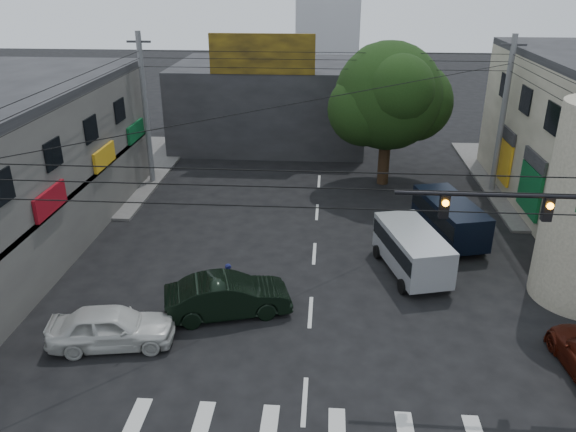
# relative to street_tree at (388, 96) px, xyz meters

# --- Properties ---
(ground) EXTENTS (160.00, 160.00, 0.00)m
(ground) POSITION_rel_street_tree_xyz_m (-4.00, -17.00, -5.47)
(ground) COLOR black
(ground) RESTS_ON ground
(sidewalk_far_left) EXTENTS (16.00, 16.00, 0.15)m
(sidewalk_far_left) POSITION_rel_street_tree_xyz_m (-22.00, 1.00, -5.40)
(sidewalk_far_left) COLOR #514F4C
(sidewalk_far_left) RESTS_ON ground
(building_far) EXTENTS (14.00, 10.00, 6.00)m
(building_far) POSITION_rel_street_tree_xyz_m (-8.00, 9.00, -2.47)
(building_far) COLOR #232326
(building_far) RESTS_ON ground
(billboard) EXTENTS (7.00, 0.30, 2.60)m
(billboard) POSITION_rel_street_tree_xyz_m (-8.00, 4.10, 1.83)
(billboard) COLOR olive
(billboard) RESTS_ON building_far
(street_tree) EXTENTS (6.40, 6.40, 8.70)m
(street_tree) POSITION_rel_street_tree_xyz_m (0.00, 0.00, 0.00)
(street_tree) COLOR black
(street_tree) RESTS_ON ground
(traffic_gantry) EXTENTS (7.10, 0.35, 7.20)m
(traffic_gantry) POSITION_rel_street_tree_xyz_m (3.82, -18.00, -0.64)
(traffic_gantry) COLOR black
(traffic_gantry) RESTS_ON ground
(utility_pole_far_left) EXTENTS (0.32, 0.32, 9.20)m
(utility_pole_far_left) POSITION_rel_street_tree_xyz_m (-14.50, -1.00, -0.87)
(utility_pole_far_left) COLOR #59595B
(utility_pole_far_left) RESTS_ON ground
(utility_pole_far_right) EXTENTS (0.32, 0.32, 9.20)m
(utility_pole_far_right) POSITION_rel_street_tree_xyz_m (6.50, -1.00, -0.87)
(utility_pole_far_right) COLOR #59595B
(utility_pole_far_right) RESTS_ON ground
(dark_sedan) EXTENTS (4.28, 5.73, 1.59)m
(dark_sedan) POSITION_rel_street_tree_xyz_m (-7.20, -15.33, -4.68)
(dark_sedan) COLOR black
(dark_sedan) RESTS_ON ground
(white_compact) EXTENTS (3.19, 4.97, 1.50)m
(white_compact) POSITION_rel_street_tree_xyz_m (-10.97, -17.58, -4.72)
(white_compact) COLOR beige
(white_compact) RESTS_ON ground
(silver_minivan) EXTENTS (5.64, 4.27, 2.01)m
(silver_minivan) POSITION_rel_street_tree_xyz_m (0.30, -11.51, -4.47)
(silver_minivan) COLOR #A8ABB0
(silver_minivan) RESTS_ON ground
(navy_van) EXTENTS (5.96, 4.31, 2.02)m
(navy_van) POSITION_rel_street_tree_xyz_m (2.59, -7.88, -4.46)
(navy_van) COLOR black
(navy_van) RESTS_ON ground
(traffic_officer) EXTENTS (0.66, 0.52, 1.51)m
(traffic_officer) POSITION_rel_street_tree_xyz_m (-7.36, -14.12, -4.72)
(traffic_officer) COLOR #131645
(traffic_officer) RESTS_ON ground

